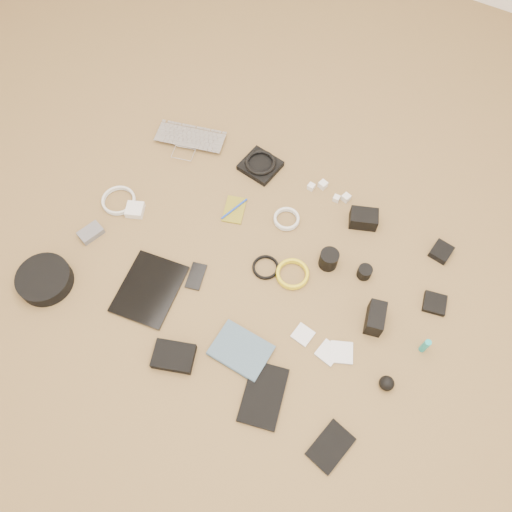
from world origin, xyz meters
The scene contains 33 objects.
laptop centered at (-0.54, 0.38, 0.01)m, with size 0.31×0.22×0.02m, color #B4B4B8.
headphone_pouch centered at (-0.20, 0.44, 0.01)m, with size 0.15×0.14×0.03m, color black.
headphones centered at (-0.20, 0.44, 0.04)m, with size 0.13×0.13×0.02m, color black.
charger_a centered at (0.04, 0.45, 0.01)m, with size 0.03×0.03×0.02m, color white.
charger_b centered at (0.08, 0.48, 0.01)m, with size 0.03×0.03×0.03m, color white.
charger_c centered at (0.19, 0.47, 0.01)m, with size 0.03×0.03×0.03m, color white.
charger_d centered at (0.16, 0.45, 0.01)m, with size 0.03×0.03×0.02m, color white.
dslr_camera centered at (0.30, 0.40, 0.03)m, with size 0.11×0.08×0.06m, color black.
lens_pouch centered at (0.63, 0.42, 0.01)m, with size 0.07×0.08×0.03m, color black.
notebook_olive centered at (-0.19, 0.19, 0.00)m, with size 0.08×0.13×0.01m, color olive.
pen_blue centered at (-0.19, 0.19, 0.01)m, with size 0.01×0.01×0.14m, color #1638B5.
cable_white_a centered at (0.03, 0.25, 0.01)m, with size 0.11×0.11×0.01m, color silver.
lens_a centered at (0.26, 0.16, 0.04)m, with size 0.07×0.07×0.08m, color black.
lens_b centered at (0.40, 0.18, 0.03)m, with size 0.06×0.06×0.05m, color black.
card_reader centered at (0.69, 0.20, 0.01)m, with size 0.08×0.08×0.02m, color black.
power_brick centered at (-0.54, -0.02, 0.01)m, with size 0.07×0.07×0.03m, color white.
cable_white_b centered at (-0.63, -0.02, 0.01)m, with size 0.14×0.14×0.01m, color silver.
cable_black centered at (0.06, 0.02, 0.00)m, with size 0.10×0.10×0.01m, color black.
cable_yellow centered at (0.16, 0.04, 0.01)m, with size 0.13×0.13×0.01m, color yellow.
flash centered at (0.51, 0.02, 0.04)m, with size 0.06×0.11×0.08m, color black.
lens_cleaner centered at (0.71, 0.01, 0.04)m, with size 0.02×0.02×0.08m, color teal.
battery_charger centered at (-0.63, -0.20, 0.01)m, with size 0.06×0.09×0.03m, color #5D5D62.
tablet centered at (-0.28, -0.28, 0.01)m, with size 0.21×0.28×0.01m, color black.
phone centered at (-0.16, -0.15, 0.00)m, with size 0.06×0.11×0.01m, color black.
filter_case_left centered at (0.31, -0.15, 0.00)m, with size 0.07×0.07×0.01m, color silver.
filter_case_mid centered at (0.42, -0.17, 0.01)m, with size 0.07×0.07×0.01m, color silver.
filter_case_right centered at (0.46, -0.14, 0.01)m, with size 0.08×0.08×0.01m, color silver.
air_blower centered at (0.65, -0.17, 0.03)m, with size 0.05×0.05×0.05m, color black.
headphone_case centered at (-0.65, -0.45, 0.03)m, with size 0.21×0.21×0.06m, color black.
drive_case centered at (-0.05, -0.46, 0.02)m, with size 0.15×0.10×0.04m, color black.
paperback centered at (0.14, -0.39, 0.01)m, with size 0.15×0.20×0.02m, color #40596D.
notebook_black_a centered at (0.29, -0.42, 0.01)m, with size 0.13×0.22×0.02m, color black.
notebook_black_b centered at (0.57, -0.45, 0.01)m, with size 0.10×0.15×0.01m, color black.
Camera 1 is at (0.45, -0.75, 1.76)m, focal length 35.00 mm.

